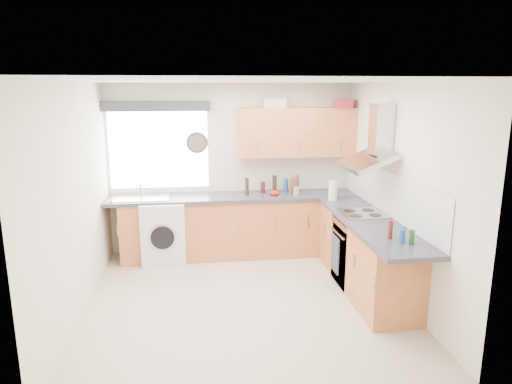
{
  "coord_description": "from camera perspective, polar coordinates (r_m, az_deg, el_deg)",
  "views": [
    {
      "loc": [
        -0.48,
        -4.91,
        2.42
      ],
      "look_at": [
        0.25,
        0.85,
        1.1
      ],
      "focal_mm": 32.0,
      "sensor_mm": 36.0,
      "label": 1
    }
  ],
  "objects": [
    {
      "name": "tomato_cluster",
      "position": [
        6.62,
        2.29,
        -0.12
      ],
      "size": [
        0.16,
        0.16,
        0.06
      ],
      "primitive_type": null,
      "rotation": [
        0.0,
        0.0,
        -0.21
      ],
      "color": "red",
      "rests_on": "worktop_back"
    },
    {
      "name": "jar_2",
      "position": [
        6.6,
        -1.16,
        0.69
      ],
      "size": [
        0.06,
        0.06,
        0.25
      ],
      "primitive_type": "cylinder",
      "color": "black",
      "rests_on": "worktop_back"
    },
    {
      "name": "oven",
      "position": [
        5.92,
        12.89,
        -7.23
      ],
      "size": [
        0.56,
        0.58,
        0.85
      ],
      "primitive_type": "cube",
      "color": "black",
      "rests_on": "ground_plane"
    },
    {
      "name": "base_cab_corner",
      "position": [
        6.99,
        9.55,
        -3.9
      ],
      "size": [
        0.6,
        0.6,
        0.86
      ],
      "primitive_type": "cube",
      "color": "#AD6034",
      "rests_on": "ground_plane"
    },
    {
      "name": "wall_front",
      "position": [
        3.35,
        1.47,
        -7.57
      ],
      "size": [
        3.6,
        0.02,
        2.5
      ],
      "primitive_type": "cube",
      "color": "silver",
      "rests_on": "ground_plane"
    },
    {
      "name": "extractor_hood",
      "position": [
        5.64,
        14.52,
        5.8
      ],
      "size": [
        0.52,
        0.78,
        0.66
      ],
      "primitive_type": null,
      "color": "#ACACAC",
      "rests_on": "wall_right"
    },
    {
      "name": "wall_back",
      "position": [
        6.83,
        -3.09,
        2.92
      ],
      "size": [
        3.6,
        0.02,
        2.5
      ],
      "primitive_type": "cube",
      "color": "silver",
      "rests_on": "ground_plane"
    },
    {
      "name": "wall_left",
      "position": [
        5.21,
        -21.69,
        -1.07
      ],
      "size": [
        0.02,
        3.6,
        2.5
      ],
      "primitive_type": "cube",
      "color": "silver",
      "rests_on": "ground_plane"
    },
    {
      "name": "base_cab_right",
      "position": [
        5.79,
        13.49,
        -7.67
      ],
      "size": [
        0.58,
        2.1,
        0.86
      ],
      "primitive_type": "cube",
      "color": "#AD6034",
      "rests_on": "ground_plane"
    },
    {
      "name": "window_blind",
      "position": [
        6.64,
        -12.36,
        10.45
      ],
      "size": [
        1.5,
        0.18,
        0.14
      ],
      "primitive_type": "cube",
      "color": "#2B2D34",
      "rests_on": "wall_back"
    },
    {
      "name": "jar_0",
      "position": [
        6.79,
        2.32,
        1.02
      ],
      "size": [
        0.06,
        0.06,
        0.25
      ],
      "primitive_type": "cylinder",
      "color": "black",
      "rests_on": "worktop_back"
    },
    {
      "name": "sink",
      "position": [
        6.63,
        -14.41,
        -0.41
      ],
      "size": [
        0.84,
        0.46,
        0.1
      ],
      "primitive_type": null,
      "color": "#ACACAC",
      "rests_on": "worktop_back"
    },
    {
      "name": "bottle_0",
      "position": [
        4.79,
        18.92,
        -5.33
      ],
      "size": [
        0.05,
        0.05,
        0.15
      ],
      "primitive_type": "cylinder",
      "color": "#25511C",
      "rests_on": "worktop_right"
    },
    {
      "name": "jar_6",
      "position": [
        6.85,
        5.05,
        0.58
      ],
      "size": [
        0.04,
        0.04,
        0.13
      ],
      "primitive_type": "cylinder",
      "color": "#153A16",
      "rests_on": "worktop_back"
    },
    {
      "name": "wall_right",
      "position": [
        5.54,
        17.28,
        0.03
      ],
      "size": [
        0.02,
        3.6,
        2.5
      ],
      "primitive_type": "cube",
      "color": "silver",
      "rests_on": "ground_plane"
    },
    {
      "name": "bottle_3",
      "position": [
        4.78,
        17.76,
        -5.3
      ],
      "size": [
        0.05,
        0.05,
        0.14
      ],
      "primitive_type": "cylinder",
      "color": "#1C5087",
      "rests_on": "worktop_right"
    },
    {
      "name": "kitchen_roll",
      "position": [
        6.38,
        9.62,
        0.18
      ],
      "size": [
        0.15,
        0.15,
        0.27
      ],
      "primitive_type": "cylinder",
      "rotation": [
        0.0,
        0.0,
        0.29
      ],
      "color": "silver",
      "rests_on": "worktop_right"
    },
    {
      "name": "washing_machine",
      "position": [
        6.63,
        -11.43,
        -4.82
      ],
      "size": [
        0.61,
        0.59,
        0.88
      ],
      "primitive_type": "cube",
      "rotation": [
        0.0,
        0.0,
        0.01
      ],
      "color": "silver",
      "rests_on": "ground_plane"
    },
    {
      "name": "worktop_back",
      "position": [
        6.61,
        -2.86,
        -0.64
      ],
      "size": [
        3.6,
        0.62,
        0.05
      ],
      "primitive_type": "cube",
      "color": "#302E38",
      "rests_on": "base_cab_back"
    },
    {
      "name": "storage_box",
      "position": [
        6.76,
        10.9,
        10.8
      ],
      "size": [
        0.31,
        0.28,
        0.12
      ],
      "primitive_type": "cube",
      "rotation": [
        0.0,
        0.0,
        -0.28
      ],
      "color": "maroon",
      "rests_on": "upper_cabinets"
    },
    {
      "name": "base_cab_back",
      "position": [
        6.73,
        -3.68,
        -4.42
      ],
      "size": [
        3.0,
        0.58,
        0.86
      ],
      "primitive_type": "cube",
      "color": "#AD6034",
      "rests_on": "ground_plane"
    },
    {
      "name": "jar_3",
      "position": [
        6.74,
        0.86,
        0.58
      ],
      "size": [
        0.07,
        0.07,
        0.17
      ],
      "primitive_type": "cylinder",
      "color": "#511116",
      "rests_on": "worktop_back"
    },
    {
      "name": "bottle_2",
      "position": [
        4.89,
        17.85,
        -4.94
      ],
      "size": [
        0.06,
        0.06,
        0.14
      ],
      "primitive_type": "cylinder",
      "color": "navy",
      "rests_on": "worktop_right"
    },
    {
      "name": "jar_4",
      "position": [
        6.8,
        3.73,
        0.83
      ],
      "size": [
        0.06,
        0.06,
        0.2
      ],
      "primitive_type": "cylinder",
      "color": "#1C4B8B",
      "rests_on": "worktop_back"
    },
    {
      "name": "bottle_1",
      "position": [
        4.88,
        16.44,
        -4.52
      ],
      "size": [
        0.05,
        0.05,
        0.2
      ],
      "primitive_type": "cylinder",
      "color": "maroon",
      "rests_on": "worktop_right"
    },
    {
      "name": "ground_plane",
      "position": [
        5.49,
        -1.51,
        -13.33
      ],
      "size": [
        3.6,
        3.6,
        0.0
      ],
      "primitive_type": "plane",
      "color": "beige"
    },
    {
      "name": "wall_clock",
      "position": [
        6.71,
        -7.39,
        6.12
      ],
      "size": [
        0.31,
        0.04,
        0.31
      ],
      "primitive_type": "cylinder",
      "rotation": [
        1.57,
        0.0,
        0.0
      ],
      "color": "#2B2D34",
      "rests_on": "wall_back"
    },
    {
      "name": "worktop_right",
      "position": [
        5.51,
        14.18,
        -3.76
      ],
      "size": [
        0.62,
        2.42,
        0.05
      ],
      "primitive_type": "cube",
      "color": "#302E38",
      "rests_on": "base_cab_right"
    },
    {
      "name": "upper_cabinets",
      "position": [
        6.72,
        5.14,
        7.46
      ],
      "size": [
        1.7,
        0.35,
        0.7
      ],
      "primitive_type": "cube",
      "color": "#AD6034",
      "rests_on": "wall_back"
    },
    {
      "name": "hob_plate",
      "position": [
        5.77,
        13.13,
        -2.63
      ],
      "size": [
        0.52,
        0.52,
        0.01
      ],
      "primitive_type": "cube",
      "color": "#ACACAC",
      "rests_on": "worktop_right"
    },
    {
      "name": "splashback",
      "position": [
        5.81,
        15.94,
        0.0
      ],
      "size": [
        0.01,
        3.0,
        0.54
      ],
      "primitive_type": "cube",
      "color": "white",
      "rests_on": "wall_right"
    },
    {
      "name": "window",
      "position": [
        6.78,
        -12.04,
        5.15
      ],
      "size": [
        1.4,
        0.02,
        1.1
      ],
      "primitive_type": "cube",
      "color": "silver",
      "rests_on": "wall_back"
    },
    {
      "name": "ceiling",
      "position": [
        4.93,
        -1.69,
        13.75
      ],
      "size": [
        3.6,
        3.6,
        0.02
      ],
      "primitive_type": "cube",
      "color": "white",
      "rests_on": "wall_back"
    },
    {
      "name": "jar_5",
      "position": [
        6.73,
        4.42,
        0.79
      ],
      "size": [
        0.06,
        0.06,
        0.23
      ],
      "primitive_type": "cylinder",
      "color": "brown",
      "rests_on": "worktop_back"
    },
    {
      "name": "utensil_pot",
      "position": [
        6.63,
        5.08,
        0.16
      ],
      "size": [
        0.09,
        0.09,
        0.12
      ],
      "primitive_type": "cylinder",
      "rotation": [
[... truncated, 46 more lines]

